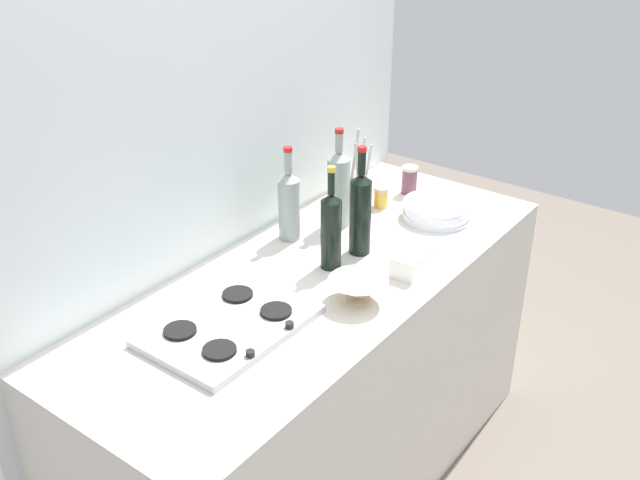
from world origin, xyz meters
TOP-DOWN VIEW (x-y plane):
  - counter_block at (0.00, 0.00)m, footprint 1.80×0.70m
  - backsplash_panel at (0.00, 0.38)m, footprint 1.90×0.06m
  - stovetop_hob at (-0.39, 0.02)m, footprint 0.46×0.33m
  - plate_stack at (0.57, -0.10)m, footprint 0.24×0.25m
  - wine_bottle_leftmost at (0.31, 0.15)m, footprint 0.08×0.08m
  - wine_bottle_mid_left at (0.19, -0.02)m, footprint 0.07×0.07m
  - wine_bottle_mid_right at (0.13, 0.23)m, footprint 0.07×0.07m
  - wine_bottle_rightmost at (0.06, 0.00)m, footprint 0.07×0.07m
  - mixing_bowl at (-0.06, -0.18)m, footprint 0.18×0.18m
  - butter_dish at (0.19, -0.22)m, footprint 0.16×0.09m
  - utensil_crock at (0.44, 0.16)m, footprint 0.10×0.10m
  - condiment_jar_front at (0.53, 0.11)m, footprint 0.06×0.06m
  - condiment_jar_rear at (0.70, 0.09)m, footprint 0.06×0.06m

SIDE VIEW (x-z plane):
  - counter_block at x=0.00m, z-range 0.00..0.90m
  - stovetop_hob at x=-0.39m, z-range 0.89..0.93m
  - plate_stack at x=0.57m, z-range 0.90..0.96m
  - butter_dish at x=0.19m, z-range 0.90..0.97m
  - condiment_jar_front at x=0.53m, z-range 0.90..0.98m
  - mixing_bowl at x=-0.06m, z-range 0.90..0.98m
  - condiment_jar_rear at x=0.70m, z-range 0.90..1.01m
  - utensil_crock at x=0.44m, z-range 0.81..1.13m
  - wine_bottle_mid_right at x=0.13m, z-range 0.86..1.19m
  - wine_bottle_rightmost at x=0.06m, z-range 0.86..1.21m
  - wine_bottle_leftmost at x=0.31m, z-range 0.87..1.22m
  - wine_bottle_mid_left at x=0.19m, z-range 0.86..1.23m
  - backsplash_panel at x=0.00m, z-range 0.00..2.39m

